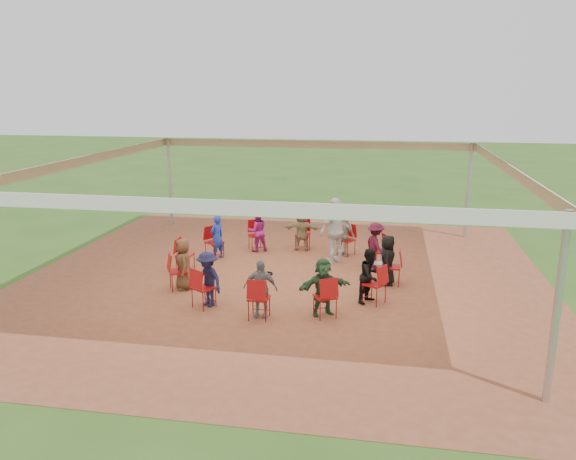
% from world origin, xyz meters
% --- Properties ---
extents(ground, '(80.00, 80.00, 0.00)m').
position_xyz_m(ground, '(0.00, 0.00, 0.00)').
color(ground, '#2E5219').
rests_on(ground, ground).
extents(dirt_patch, '(13.00, 13.00, 0.00)m').
position_xyz_m(dirt_patch, '(0.00, 0.00, 0.01)').
color(dirt_patch, brown).
rests_on(dirt_patch, ground).
extents(tent, '(10.33, 10.33, 3.00)m').
position_xyz_m(tent, '(0.00, 0.00, 2.37)').
color(tent, '#B2B2B7').
rests_on(tent, ground).
extents(chair_0, '(0.45, 0.43, 0.90)m').
position_xyz_m(chair_0, '(2.66, -0.05, 0.45)').
color(chair_0, '#A20C0D').
rests_on(chair_0, ground).
extents(chair_1, '(0.59, 0.58, 0.90)m').
position_xyz_m(chair_1, '(2.33, 1.29, 0.45)').
color(chair_1, '#A20C0D').
rests_on(chair_1, ground).
extents(chair_2, '(0.59, 0.59, 0.90)m').
position_xyz_m(chair_2, '(1.37, 2.28, 0.45)').
color(chair_2, '#A20C0D').
rests_on(chair_2, ground).
extents(chair_3, '(0.43, 0.45, 0.90)m').
position_xyz_m(chair_3, '(0.05, 2.66, 0.45)').
color(chair_3, '#A20C0D').
rests_on(chair_3, ground).
extents(chair_4, '(0.58, 0.59, 0.90)m').
position_xyz_m(chair_4, '(-1.29, 2.33, 0.45)').
color(chair_4, '#A20C0D').
rests_on(chair_4, ground).
extents(chair_5, '(0.59, 0.59, 0.90)m').
position_xyz_m(chair_5, '(-2.28, 1.37, 0.45)').
color(chair_5, '#A20C0D').
rests_on(chair_5, ground).
extents(chair_6, '(0.45, 0.43, 0.90)m').
position_xyz_m(chair_6, '(-2.66, 0.05, 0.45)').
color(chair_6, '#A20C0D').
rests_on(chair_6, ground).
extents(chair_7, '(0.59, 0.58, 0.90)m').
position_xyz_m(chair_7, '(-2.33, -1.29, 0.45)').
color(chair_7, '#A20C0D').
rests_on(chair_7, ground).
extents(chair_8, '(0.59, 0.59, 0.90)m').
position_xyz_m(chair_8, '(-1.37, -2.28, 0.45)').
color(chair_8, '#A20C0D').
rests_on(chair_8, ground).
extents(chair_9, '(0.43, 0.45, 0.90)m').
position_xyz_m(chair_9, '(-0.05, -2.66, 0.45)').
color(chair_9, '#A20C0D').
rests_on(chair_9, ground).
extents(chair_10, '(0.58, 0.59, 0.90)m').
position_xyz_m(chair_10, '(1.29, -2.33, 0.45)').
color(chair_10, '#A20C0D').
rests_on(chair_10, ground).
extents(chair_11, '(0.59, 0.59, 0.90)m').
position_xyz_m(chair_11, '(2.28, -1.37, 0.45)').
color(chair_11, '#A20C0D').
rests_on(chair_11, ground).
extents(person_seated_0, '(0.35, 0.61, 1.24)m').
position_xyz_m(person_seated_0, '(2.54, -0.05, 0.62)').
color(person_seated_0, black).
rests_on(person_seated_0, ground).
extents(person_seated_1, '(0.73, 0.89, 1.24)m').
position_xyz_m(person_seated_1, '(2.22, 1.23, 0.62)').
color(person_seated_1, '#450F22').
rests_on(person_seated_1, ground).
extents(person_seated_2, '(0.81, 0.69, 1.24)m').
position_xyz_m(person_seated_2, '(1.31, 2.17, 0.62)').
color(person_seated_2, '#ABA896').
rests_on(person_seated_2, ground).
extents(person_seated_3, '(1.15, 0.45, 1.24)m').
position_xyz_m(person_seated_3, '(0.05, 2.54, 0.62)').
color(person_seated_3, '#958961').
rests_on(person_seated_3, ground).
extents(person_seated_4, '(0.69, 0.59, 1.24)m').
position_xyz_m(person_seated_4, '(-1.23, 2.22, 0.62)').
color(person_seated_4, '#9C1D74').
rests_on(person_seated_4, ground).
extents(person_seated_5, '(0.49, 0.54, 1.24)m').
position_xyz_m(person_seated_5, '(-2.17, 1.31, 0.62)').
color(person_seated_5, '#1B34A7').
rests_on(person_seated_5, ground).
extents(person_seated_6, '(0.59, 0.69, 1.24)m').
position_xyz_m(person_seated_6, '(-2.22, -1.23, 0.62)').
color(person_seated_6, brown).
rests_on(person_seated_6, ground).
extents(person_seated_7, '(0.89, 0.75, 1.24)m').
position_xyz_m(person_seated_7, '(-1.31, -2.17, 0.62)').
color(person_seated_7, '#181839').
rests_on(person_seated_7, ground).
extents(person_seated_8, '(0.73, 0.38, 1.24)m').
position_xyz_m(person_seated_8, '(-0.05, -2.54, 0.62)').
color(person_seated_8, gray).
rests_on(person_seated_8, ground).
extents(person_seated_9, '(1.21, 0.93, 1.24)m').
position_xyz_m(person_seated_9, '(1.23, -2.22, 0.62)').
color(person_seated_9, '#264A2C').
rests_on(person_seated_9, ground).
extents(person_seated_10, '(0.61, 0.69, 1.24)m').
position_xyz_m(person_seated_10, '(2.17, -1.31, 0.62)').
color(person_seated_10, black).
rests_on(person_seated_10, ground).
extents(standing_person, '(1.15, 1.13, 1.82)m').
position_xyz_m(standing_person, '(1.14, 1.50, 0.92)').
color(standing_person, silver).
rests_on(standing_person, ground).
extents(cable_coil, '(0.35, 0.35, 0.03)m').
position_xyz_m(cable_coil, '(-0.48, 0.18, 0.02)').
color(cable_coil, black).
rests_on(cable_coil, ground).
extents(laptop, '(0.24, 0.30, 0.20)m').
position_xyz_m(laptop, '(2.37, -0.04, 0.59)').
color(laptop, '#B7B7BC').
rests_on(laptop, ground).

